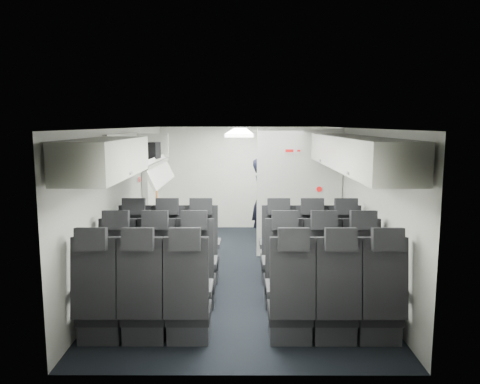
{
  "coord_description": "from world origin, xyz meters",
  "views": [
    {
      "loc": [
        0.02,
        -6.87,
        2.21
      ],
      "look_at": [
        0.0,
        0.4,
        1.15
      ],
      "focal_mm": 35.0,
      "sensor_mm": 36.0,
      "label": 1
    }
  ],
  "objects_px": {
    "flight_attendant": "(263,200)",
    "carry_on_bag": "(145,150)",
    "galley_unit": "(286,185)",
    "boarding_door": "(150,193)",
    "seat_row_rear": "(239,303)",
    "seat_row_front": "(240,254)",
    "seat_row_mid": "(240,275)"
  },
  "relations": [
    {
      "from": "seat_row_mid",
      "to": "boarding_door",
      "type": "distance_m",
      "value": 3.45
    },
    {
      "from": "seat_row_rear",
      "to": "flight_attendant",
      "type": "bearing_deg",
      "value": 84.18
    },
    {
      "from": "galley_unit",
      "to": "boarding_door",
      "type": "distance_m",
      "value": 2.84
    },
    {
      "from": "carry_on_bag",
      "to": "boarding_door",
      "type": "bearing_deg",
      "value": 105.54
    },
    {
      "from": "seat_row_front",
      "to": "flight_attendant",
      "type": "height_order",
      "value": "flight_attendant"
    },
    {
      "from": "galley_unit",
      "to": "carry_on_bag",
      "type": "bearing_deg",
      "value": -130.06
    },
    {
      "from": "galley_unit",
      "to": "boarding_door",
      "type": "height_order",
      "value": "galley_unit"
    },
    {
      "from": "seat_row_mid",
      "to": "galley_unit",
      "type": "distance_m",
      "value": 4.3
    },
    {
      "from": "seat_row_mid",
      "to": "flight_attendant",
      "type": "distance_m",
      "value": 3.28
    },
    {
      "from": "galley_unit",
      "to": "seat_row_rear",
      "type": "bearing_deg",
      "value": -100.65
    },
    {
      "from": "seat_row_mid",
      "to": "seat_row_rear",
      "type": "xyz_separation_m",
      "value": [
        0.0,
        -0.9,
        0.0
      ]
    },
    {
      "from": "seat_row_rear",
      "to": "seat_row_front",
      "type": "bearing_deg",
      "value": 90.0
    },
    {
      "from": "seat_row_front",
      "to": "seat_row_mid",
      "type": "relative_size",
      "value": 1.0
    },
    {
      "from": "boarding_door",
      "to": "flight_attendant",
      "type": "xyz_separation_m",
      "value": [
        2.06,
        0.25,
        -0.16
      ]
    },
    {
      "from": "boarding_door",
      "to": "galley_unit",
      "type": "bearing_deg",
      "value": 24.28
    },
    {
      "from": "seat_row_front",
      "to": "flight_attendant",
      "type": "xyz_separation_m",
      "value": [
        0.42,
        2.33,
        0.39
      ]
    },
    {
      "from": "seat_row_rear",
      "to": "boarding_door",
      "type": "distance_m",
      "value": 4.25
    },
    {
      "from": "galley_unit",
      "to": "boarding_door",
      "type": "relative_size",
      "value": 1.02
    },
    {
      "from": "seat_row_front",
      "to": "galley_unit",
      "type": "relative_size",
      "value": 1.75
    },
    {
      "from": "seat_row_mid",
      "to": "flight_attendant",
      "type": "height_order",
      "value": "flight_attendant"
    },
    {
      "from": "galley_unit",
      "to": "carry_on_bag",
      "type": "xyz_separation_m",
      "value": [
        -2.33,
        -2.77,
        0.88
      ]
    },
    {
      "from": "seat_row_mid",
      "to": "flight_attendant",
      "type": "relative_size",
      "value": 2.11
    },
    {
      "from": "seat_row_front",
      "to": "carry_on_bag",
      "type": "bearing_deg",
      "value": 160.74
    },
    {
      "from": "seat_row_mid",
      "to": "galley_unit",
      "type": "height_order",
      "value": "galley_unit"
    },
    {
      "from": "seat_row_front",
      "to": "boarding_door",
      "type": "distance_m",
      "value": 2.71
    },
    {
      "from": "seat_row_rear",
      "to": "boarding_door",
      "type": "xyz_separation_m",
      "value": [
        -1.64,
        3.89,
        0.55
      ]
    },
    {
      "from": "flight_attendant",
      "to": "carry_on_bag",
      "type": "bearing_deg",
      "value": 147.29
    },
    {
      "from": "seat_row_rear",
      "to": "galley_unit",
      "type": "xyz_separation_m",
      "value": [
        0.95,
        5.05,
        0.55
      ]
    },
    {
      "from": "seat_row_front",
      "to": "galley_unit",
      "type": "xyz_separation_m",
      "value": [
        0.95,
        3.25,
        0.55
      ]
    },
    {
      "from": "boarding_door",
      "to": "carry_on_bag",
      "type": "bearing_deg",
      "value": -80.83
    },
    {
      "from": "carry_on_bag",
      "to": "seat_row_front",
      "type": "bearing_deg",
      "value": -12.88
    },
    {
      "from": "seat_row_rear",
      "to": "boarding_door",
      "type": "bearing_deg",
      "value": 112.87
    }
  ]
}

